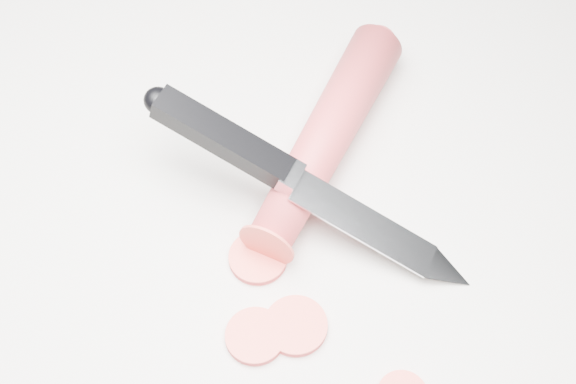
# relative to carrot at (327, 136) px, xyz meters

# --- Properties ---
(ground) EXTENTS (2.40, 2.40, 0.00)m
(ground) POSITION_rel_carrot_xyz_m (-0.02, -0.08, -0.02)
(ground) COLOR beige
(ground) RESTS_ON ground
(carrot) EXTENTS (0.09, 0.20, 0.04)m
(carrot) POSITION_rel_carrot_xyz_m (0.00, 0.00, 0.00)
(carrot) COLOR red
(carrot) RESTS_ON ground
(carrot_slice_0) EXTENTS (0.04, 0.04, 0.01)m
(carrot_slice_0) POSITION_rel_carrot_xyz_m (-0.02, -0.15, -0.02)
(carrot_slice_0) COLOR #EE483C
(carrot_slice_0) RESTS_ON ground
(carrot_slice_3) EXTENTS (0.04, 0.04, 0.01)m
(carrot_slice_3) POSITION_rel_carrot_xyz_m (-0.00, -0.14, -0.02)
(carrot_slice_3) COLOR #EE483C
(carrot_slice_3) RESTS_ON ground
(carrot_slice_4) EXTENTS (0.04, 0.04, 0.01)m
(carrot_slice_4) POSITION_rel_carrot_xyz_m (-0.03, -0.10, -0.02)
(carrot_slice_4) COLOR #EE483C
(carrot_slice_4) RESTS_ON ground
(kitchen_knife) EXTENTS (0.24, 0.09, 0.08)m
(kitchen_knife) POSITION_rel_carrot_xyz_m (-0.00, -0.06, 0.02)
(kitchen_knife) COLOR silver
(kitchen_knife) RESTS_ON ground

